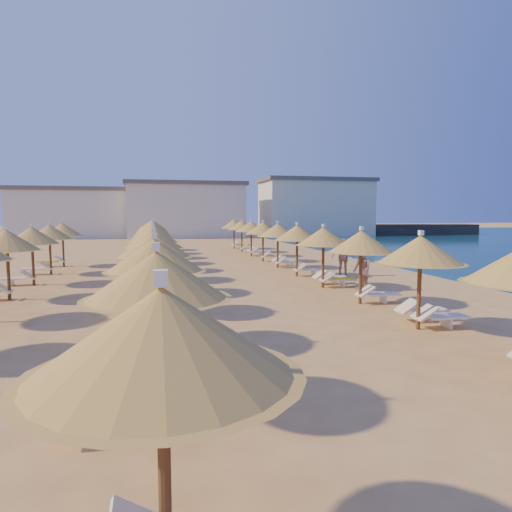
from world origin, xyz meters
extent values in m
plane|color=tan|center=(0.00, 0.00, 0.00)|extent=(220.00, 220.00, 0.00)
cube|color=black|center=(28.45, 45.54, 0.75)|extent=(30.21, 6.18, 1.50)
cube|color=silver|center=(-13.97, 47.92, 3.00)|extent=(15.00, 8.00, 6.00)
cube|color=#59514C|center=(-13.97, 47.92, 6.25)|extent=(15.60, 8.48, 0.50)
cube|color=silver|center=(0.41, 45.96, 3.40)|extent=(15.00, 8.00, 6.80)
cube|color=#59514C|center=(0.41, 45.96, 7.05)|extent=(15.60, 8.48, 0.50)
cube|color=silver|center=(18.94, 46.33, 3.80)|extent=(15.00, 8.00, 7.60)
cube|color=#59514C|center=(18.94, 46.33, 7.85)|extent=(15.60, 8.48, 0.50)
cylinder|color=brown|center=(3.11, -4.83, 1.05)|extent=(0.12, 0.12, 2.10)
cone|color=olive|center=(3.11, -4.83, 2.24)|extent=(2.30, 2.30, 0.78)
cone|color=olive|center=(3.11, -4.83, 1.91)|extent=(2.48, 2.48, 0.12)
cube|color=white|center=(3.11, -4.83, 2.71)|extent=(0.12, 0.12, 0.14)
cylinder|color=brown|center=(3.11, -1.18, 1.05)|extent=(0.12, 0.12, 2.10)
cone|color=olive|center=(3.11, -1.18, 2.24)|extent=(2.30, 2.30, 0.78)
cone|color=olive|center=(3.11, -1.18, 1.91)|extent=(2.48, 2.48, 0.12)
cube|color=white|center=(3.11, -1.18, 2.71)|extent=(0.12, 0.12, 0.14)
cylinder|color=brown|center=(3.11, 2.47, 1.05)|extent=(0.12, 0.12, 2.10)
cone|color=olive|center=(3.11, 2.47, 2.24)|extent=(2.30, 2.30, 0.78)
cone|color=olive|center=(3.11, 2.47, 1.91)|extent=(2.48, 2.48, 0.12)
cube|color=white|center=(3.11, 2.47, 2.71)|extent=(0.12, 0.12, 0.14)
cylinder|color=brown|center=(3.11, 6.11, 1.05)|extent=(0.12, 0.12, 2.10)
cone|color=olive|center=(3.11, 6.11, 2.24)|extent=(2.30, 2.30, 0.78)
cone|color=olive|center=(3.11, 6.11, 1.91)|extent=(2.48, 2.48, 0.12)
cube|color=white|center=(3.11, 6.11, 2.71)|extent=(0.12, 0.12, 0.14)
cylinder|color=brown|center=(3.11, 9.76, 1.05)|extent=(0.12, 0.12, 2.10)
cone|color=olive|center=(3.11, 9.76, 2.24)|extent=(2.30, 2.30, 0.78)
cone|color=olive|center=(3.11, 9.76, 1.91)|extent=(2.48, 2.48, 0.12)
cube|color=white|center=(3.11, 9.76, 2.71)|extent=(0.12, 0.12, 0.14)
cylinder|color=brown|center=(3.11, 13.41, 1.05)|extent=(0.12, 0.12, 2.10)
cone|color=olive|center=(3.11, 13.41, 2.24)|extent=(2.30, 2.30, 0.78)
cone|color=olive|center=(3.11, 13.41, 1.91)|extent=(2.48, 2.48, 0.12)
cube|color=white|center=(3.11, 13.41, 2.71)|extent=(0.12, 0.12, 0.14)
cylinder|color=brown|center=(3.11, 17.06, 1.05)|extent=(0.12, 0.12, 2.10)
cone|color=olive|center=(3.11, 17.06, 2.24)|extent=(2.30, 2.30, 0.78)
cone|color=olive|center=(3.11, 17.06, 1.91)|extent=(2.48, 2.48, 0.12)
cube|color=white|center=(3.11, 17.06, 2.71)|extent=(0.12, 0.12, 0.14)
cylinder|color=brown|center=(3.11, 20.70, 1.05)|extent=(0.12, 0.12, 2.10)
cone|color=olive|center=(3.11, 20.70, 2.24)|extent=(2.30, 2.30, 0.78)
cone|color=olive|center=(3.11, 20.70, 1.91)|extent=(2.48, 2.48, 0.12)
cube|color=white|center=(3.11, 20.70, 2.71)|extent=(0.12, 0.12, 0.14)
cylinder|color=brown|center=(3.11, 24.35, 1.05)|extent=(0.12, 0.12, 2.10)
cone|color=olive|center=(3.11, 24.35, 2.24)|extent=(2.30, 2.30, 0.78)
cone|color=olive|center=(3.11, 24.35, 1.91)|extent=(2.48, 2.48, 0.12)
cube|color=white|center=(3.11, 24.35, 2.71)|extent=(0.12, 0.12, 0.14)
cylinder|color=brown|center=(-4.05, -12.12, 1.05)|extent=(0.12, 0.12, 2.10)
cone|color=olive|center=(-4.05, -12.12, 2.24)|extent=(2.30, 2.30, 0.78)
cone|color=olive|center=(-4.05, -12.12, 1.91)|extent=(2.48, 2.48, 0.12)
cube|color=white|center=(-4.05, -12.12, 2.71)|extent=(0.12, 0.12, 0.14)
cylinder|color=brown|center=(-4.05, -8.47, 1.05)|extent=(0.12, 0.12, 2.10)
cone|color=olive|center=(-4.05, -8.47, 2.24)|extent=(2.30, 2.30, 0.78)
cone|color=olive|center=(-4.05, -8.47, 1.91)|extent=(2.48, 2.48, 0.12)
cube|color=white|center=(-4.05, -8.47, 2.71)|extent=(0.12, 0.12, 0.14)
cylinder|color=brown|center=(-4.05, -4.83, 1.05)|extent=(0.12, 0.12, 2.10)
cone|color=olive|center=(-4.05, -4.83, 2.24)|extent=(2.30, 2.30, 0.78)
cone|color=olive|center=(-4.05, -4.83, 1.91)|extent=(2.48, 2.48, 0.12)
cube|color=white|center=(-4.05, -4.83, 2.71)|extent=(0.12, 0.12, 0.14)
cylinder|color=brown|center=(-4.05, -1.18, 1.05)|extent=(0.12, 0.12, 2.10)
cone|color=olive|center=(-4.05, -1.18, 2.24)|extent=(2.30, 2.30, 0.78)
cone|color=olive|center=(-4.05, -1.18, 1.91)|extent=(2.48, 2.48, 0.12)
cube|color=white|center=(-4.05, -1.18, 2.71)|extent=(0.12, 0.12, 0.14)
cylinder|color=brown|center=(-4.05, 2.47, 1.05)|extent=(0.12, 0.12, 2.10)
cone|color=olive|center=(-4.05, 2.47, 2.24)|extent=(2.30, 2.30, 0.78)
cone|color=olive|center=(-4.05, 2.47, 1.91)|extent=(2.48, 2.48, 0.12)
cube|color=white|center=(-4.05, 2.47, 2.71)|extent=(0.12, 0.12, 0.14)
cylinder|color=brown|center=(-4.05, 6.11, 1.05)|extent=(0.12, 0.12, 2.10)
cone|color=olive|center=(-4.05, 6.11, 2.24)|extent=(2.30, 2.30, 0.78)
cone|color=olive|center=(-4.05, 6.11, 1.91)|extent=(2.48, 2.48, 0.12)
cube|color=white|center=(-4.05, 6.11, 2.71)|extent=(0.12, 0.12, 0.14)
cylinder|color=brown|center=(-4.05, 9.76, 1.05)|extent=(0.12, 0.12, 2.10)
cone|color=olive|center=(-4.05, 9.76, 2.24)|extent=(2.30, 2.30, 0.78)
cone|color=olive|center=(-4.05, 9.76, 1.91)|extent=(2.48, 2.48, 0.12)
cube|color=white|center=(-4.05, 9.76, 2.71)|extent=(0.12, 0.12, 0.14)
cylinder|color=brown|center=(-4.05, 13.41, 1.05)|extent=(0.12, 0.12, 2.10)
cone|color=olive|center=(-4.05, 13.41, 2.24)|extent=(2.30, 2.30, 0.78)
cone|color=olive|center=(-4.05, 13.41, 1.91)|extent=(2.48, 2.48, 0.12)
cube|color=white|center=(-4.05, 13.41, 2.71)|extent=(0.12, 0.12, 0.14)
cylinder|color=brown|center=(-4.05, 17.06, 1.05)|extent=(0.12, 0.12, 2.10)
cone|color=olive|center=(-4.05, 17.06, 2.24)|extent=(2.30, 2.30, 0.78)
cone|color=olive|center=(-4.05, 17.06, 1.91)|extent=(2.48, 2.48, 0.12)
cube|color=white|center=(-4.05, 17.06, 2.71)|extent=(0.12, 0.12, 0.14)
cylinder|color=brown|center=(-4.05, 20.70, 1.05)|extent=(0.12, 0.12, 2.10)
cone|color=olive|center=(-4.05, 20.70, 2.24)|extent=(2.30, 2.30, 0.78)
cone|color=olive|center=(-4.05, 20.70, 1.91)|extent=(2.48, 2.48, 0.12)
cube|color=white|center=(-4.05, 20.70, 2.71)|extent=(0.12, 0.12, 0.14)
cylinder|color=brown|center=(-4.05, 24.35, 1.05)|extent=(0.12, 0.12, 2.10)
cone|color=olive|center=(-4.05, 24.35, 2.24)|extent=(2.30, 2.30, 0.78)
cone|color=olive|center=(-4.05, 24.35, 1.91)|extent=(2.48, 2.48, 0.12)
cube|color=white|center=(-4.05, 24.35, 2.71)|extent=(0.12, 0.12, 0.14)
cylinder|color=brown|center=(-9.36, 2.47, 1.05)|extent=(0.12, 0.12, 2.10)
cone|color=olive|center=(-9.36, 2.47, 2.24)|extent=(2.30, 2.30, 0.78)
cone|color=olive|center=(-9.36, 2.47, 1.91)|extent=(2.48, 2.48, 0.12)
cube|color=white|center=(-9.36, 2.47, 2.71)|extent=(0.12, 0.12, 0.14)
cylinder|color=brown|center=(-9.36, 6.11, 1.05)|extent=(0.12, 0.12, 2.10)
cone|color=olive|center=(-9.36, 6.11, 2.24)|extent=(2.30, 2.30, 0.78)
cone|color=olive|center=(-9.36, 6.11, 1.91)|extent=(2.48, 2.48, 0.12)
cube|color=white|center=(-9.36, 6.11, 2.71)|extent=(0.12, 0.12, 0.14)
cylinder|color=brown|center=(-9.36, 9.76, 1.05)|extent=(0.12, 0.12, 2.10)
cone|color=olive|center=(-9.36, 9.76, 2.24)|extent=(2.30, 2.30, 0.78)
cone|color=olive|center=(-9.36, 9.76, 1.91)|extent=(2.48, 2.48, 0.12)
cube|color=white|center=(-9.36, 9.76, 2.71)|extent=(0.12, 0.12, 0.14)
cylinder|color=brown|center=(-9.36, 13.41, 1.05)|extent=(0.12, 0.12, 2.10)
cone|color=olive|center=(-9.36, 13.41, 2.24)|extent=(2.30, 2.30, 0.78)
cone|color=olive|center=(-9.36, 13.41, 1.91)|extent=(2.48, 2.48, 0.12)
cube|color=white|center=(-9.36, 13.41, 2.71)|extent=(0.12, 0.12, 0.14)
cube|color=white|center=(-4.95, -8.47, 0.32)|extent=(1.17, 0.57, 0.06)
cube|color=white|center=(-4.95, -8.47, 0.16)|extent=(0.06, 0.51, 0.32)
cube|color=white|center=(-4.25, -8.47, 0.46)|extent=(0.58, 0.57, 0.40)
cube|color=white|center=(-4.95, -9.37, 0.32)|extent=(1.17, 0.57, 0.06)
cube|color=white|center=(-4.95, -9.37, 0.16)|extent=(0.06, 0.51, 0.32)
cube|color=white|center=(-4.25, -9.37, 0.46)|extent=(0.58, 0.57, 0.40)
cube|color=white|center=(4.01, -4.83, 0.32)|extent=(1.17, 0.57, 0.06)
cube|color=white|center=(4.01, -4.83, 0.16)|extent=(0.06, 0.51, 0.32)
cube|color=white|center=(3.30, -4.83, 0.46)|extent=(0.58, 0.57, 0.40)
cube|color=white|center=(4.01, -3.93, 0.32)|extent=(1.17, 0.57, 0.06)
cube|color=white|center=(4.01, -3.93, 0.16)|extent=(0.06, 0.51, 0.32)
cube|color=white|center=(3.30, -3.93, 0.46)|extent=(0.58, 0.57, 0.40)
cube|color=white|center=(-4.95, -4.83, 0.32)|extent=(1.17, 0.57, 0.06)
cube|color=white|center=(-4.95, -4.83, 0.16)|extent=(0.06, 0.51, 0.32)
cube|color=white|center=(-4.25, -4.83, 0.46)|extent=(0.58, 0.57, 0.40)
cube|color=white|center=(4.01, -1.18, 0.32)|extent=(1.17, 0.57, 0.06)
cube|color=white|center=(4.01, -1.18, 0.16)|extent=(0.06, 0.51, 0.32)
cube|color=white|center=(3.30, -1.18, 0.46)|extent=(0.58, 0.57, 0.40)
cube|color=white|center=(-4.95, -1.18, 0.32)|extent=(1.17, 0.57, 0.06)
cube|color=white|center=(-4.95, -1.18, 0.16)|extent=(0.06, 0.51, 0.32)
cube|color=white|center=(-4.25, -1.18, 0.46)|extent=(0.58, 0.57, 0.40)
cube|color=white|center=(-4.95, -2.08, 0.32)|extent=(1.17, 0.57, 0.06)
cube|color=white|center=(-4.95, -2.08, 0.16)|extent=(0.06, 0.51, 0.32)
cube|color=white|center=(-4.25, -2.08, 0.46)|extent=(0.58, 0.57, 0.40)
cube|color=yellow|center=(-4.95, -2.08, 0.38)|extent=(1.13, 0.52, 0.05)
cube|color=white|center=(4.01, 2.47, 0.32)|extent=(1.17, 0.57, 0.06)
cube|color=white|center=(4.01, 2.47, 0.16)|extent=(0.06, 0.51, 0.32)
cube|color=white|center=(3.30, 2.47, 0.46)|extent=(0.58, 0.57, 0.40)
cube|color=yellow|center=(4.01, 2.47, 0.38)|extent=(1.13, 0.52, 0.05)
cube|color=white|center=(4.01, 3.37, 0.32)|extent=(1.17, 0.57, 0.06)
cube|color=white|center=(4.01, 3.37, 0.16)|extent=(0.06, 0.51, 0.32)
cube|color=white|center=(3.30, 3.37, 0.46)|extent=(0.58, 0.57, 0.40)
cube|color=white|center=(-4.95, 2.47, 0.32)|extent=(1.17, 0.57, 0.06)
cube|color=white|center=(-4.95, 2.47, 0.16)|extent=(0.06, 0.51, 0.32)
cube|color=white|center=(-4.25, 2.47, 0.46)|extent=(0.58, 0.57, 0.40)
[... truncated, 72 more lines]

